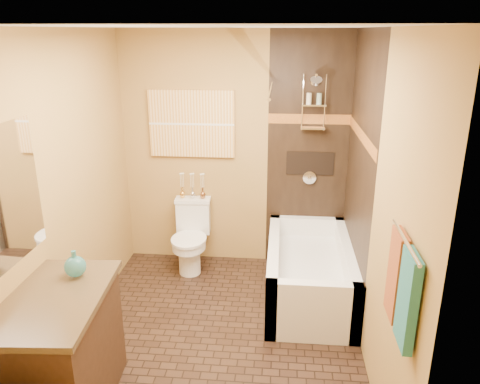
# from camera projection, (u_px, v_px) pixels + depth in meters

# --- Properties ---
(floor) EXTENTS (3.00, 3.00, 0.00)m
(floor) POSITION_uv_depth(u_px,v_px,m) (217.00, 338.00, 3.97)
(floor) COLOR black
(floor) RESTS_ON ground
(wall_left) EXTENTS (0.02, 3.00, 2.50)m
(wall_left) POSITION_uv_depth(u_px,v_px,m) (63.00, 196.00, 3.66)
(wall_left) COLOR #AA7C42
(wall_left) RESTS_ON floor
(wall_right) EXTENTS (0.02, 3.00, 2.50)m
(wall_right) POSITION_uv_depth(u_px,v_px,m) (375.00, 206.00, 3.46)
(wall_right) COLOR #AA7C42
(wall_right) RESTS_ON floor
(wall_back) EXTENTS (2.40, 0.02, 2.50)m
(wall_back) POSITION_uv_depth(u_px,v_px,m) (235.00, 152.00, 4.97)
(wall_back) COLOR #AA7C42
(wall_back) RESTS_ON floor
(wall_front) EXTENTS (2.40, 0.02, 2.50)m
(wall_front) POSITION_uv_depth(u_px,v_px,m) (168.00, 312.00, 2.15)
(wall_front) COLOR #AA7C42
(wall_front) RESTS_ON floor
(ceiling) EXTENTS (3.00, 3.00, 0.00)m
(ceiling) POSITION_uv_depth(u_px,v_px,m) (211.00, 27.00, 3.15)
(ceiling) COLOR silver
(ceiling) RESTS_ON wall_back
(alcove_tile_back) EXTENTS (0.85, 0.01, 2.50)m
(alcove_tile_back) POSITION_uv_depth(u_px,v_px,m) (308.00, 154.00, 4.89)
(alcove_tile_back) COLOR black
(alcove_tile_back) RESTS_ON wall_back
(alcove_tile_right) EXTENTS (0.01, 1.50, 2.50)m
(alcove_tile_right) POSITION_uv_depth(u_px,v_px,m) (359.00, 176.00, 4.16)
(alcove_tile_right) COLOR black
(alcove_tile_right) RESTS_ON wall_right
(mosaic_band_back) EXTENTS (0.85, 0.01, 0.10)m
(mosaic_band_back) POSITION_uv_depth(u_px,v_px,m) (310.00, 119.00, 4.76)
(mosaic_band_back) COLOR brown
(mosaic_band_back) RESTS_ON alcove_tile_back
(mosaic_band_right) EXTENTS (0.01, 1.50, 0.10)m
(mosaic_band_right) POSITION_uv_depth(u_px,v_px,m) (361.00, 135.00, 4.04)
(mosaic_band_right) COLOR brown
(mosaic_band_right) RESTS_ON alcove_tile_right
(alcove_niche) EXTENTS (0.50, 0.01, 0.25)m
(alcove_niche) POSITION_uv_depth(u_px,v_px,m) (310.00, 163.00, 4.92)
(alcove_niche) COLOR black
(alcove_niche) RESTS_ON alcove_tile_back
(shower_fixtures) EXTENTS (0.24, 0.33, 1.16)m
(shower_fixtures) POSITION_uv_depth(u_px,v_px,m) (313.00, 116.00, 4.65)
(shower_fixtures) COLOR silver
(shower_fixtures) RESTS_ON floor
(curtain_rod) EXTENTS (0.03, 1.55, 0.03)m
(curtain_rod) POSITION_uv_depth(u_px,v_px,m) (272.00, 87.00, 3.98)
(curtain_rod) COLOR silver
(curtain_rod) RESTS_ON wall_back
(towel_bar) EXTENTS (0.02, 0.55, 0.02)m
(towel_bar) POSITION_uv_depth(u_px,v_px,m) (406.00, 241.00, 2.41)
(towel_bar) COLOR silver
(towel_bar) RESTS_ON wall_right
(towel_teal) EXTENTS (0.05, 0.22, 0.52)m
(towel_teal) POSITION_uv_depth(u_px,v_px,m) (408.00, 300.00, 2.37)
(towel_teal) COLOR #217071
(towel_teal) RESTS_ON towel_bar
(towel_rust) EXTENTS (0.05, 0.22, 0.52)m
(towel_rust) POSITION_uv_depth(u_px,v_px,m) (396.00, 275.00, 2.62)
(towel_rust) COLOR brown
(towel_rust) RESTS_ON towel_bar
(sunset_painting) EXTENTS (0.90, 0.04, 0.70)m
(sunset_painting) POSITION_uv_depth(u_px,v_px,m) (192.00, 124.00, 4.89)
(sunset_painting) COLOR gold
(sunset_painting) RESTS_ON wall_back
(bathtub) EXTENTS (0.80, 1.50, 0.55)m
(bathtub) POSITION_uv_depth(u_px,v_px,m) (309.00, 276.00, 4.53)
(bathtub) COLOR white
(bathtub) RESTS_ON floor
(toilet) EXTENTS (0.39, 0.57, 0.75)m
(toilet) POSITION_uv_depth(u_px,v_px,m) (191.00, 236.00, 5.03)
(toilet) COLOR white
(toilet) RESTS_ON floor
(vanity) EXTENTS (0.68, 1.04, 0.89)m
(vanity) POSITION_uv_depth(u_px,v_px,m) (60.00, 354.00, 3.10)
(vanity) COLOR black
(vanity) RESTS_ON floor
(teal_bottle) EXTENTS (0.18, 0.18, 0.23)m
(teal_bottle) POSITION_uv_depth(u_px,v_px,m) (75.00, 264.00, 3.16)
(teal_bottle) COLOR teal
(teal_bottle) RESTS_ON vanity
(bud_vases) EXTENTS (0.28, 0.06, 0.28)m
(bud_vases) POSITION_uv_depth(u_px,v_px,m) (192.00, 185.00, 5.02)
(bud_vases) COLOR gold
(bud_vases) RESTS_ON toilet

